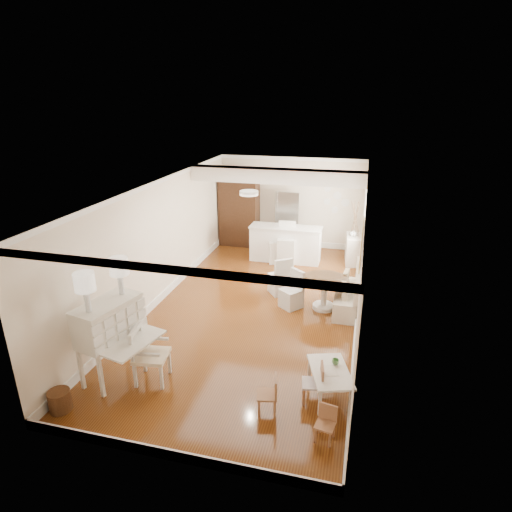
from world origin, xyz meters
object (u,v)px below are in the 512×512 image
at_px(dining_table, 324,294).
at_px(slip_chair_far, 280,275).
at_px(kids_chair_c, 325,424).
at_px(kids_table, 329,383).
at_px(kids_chair_a, 267,394).
at_px(slip_chair_near, 291,290).
at_px(wicker_basket, 60,401).
at_px(bar_stool_right, 286,244).
at_px(breakfast_counter, 285,244).
at_px(fridge, 298,222).
at_px(bar_stool_left, 277,245).
at_px(sideboard, 353,249).
at_px(kids_chair_b, 313,383).
at_px(gustavian_armchair, 151,355).
at_px(pantry_cabinet, 239,210).
at_px(secretary_bureau, 111,340).

distance_m(dining_table, slip_chair_far, 1.26).
bearing_deg(slip_chair_far, kids_chair_c, 72.60).
height_order(kids_table, kids_chair_a, kids_chair_a).
bearing_deg(slip_chair_near, wicker_basket, -84.62).
bearing_deg(kids_chair_a, slip_chair_near, 171.18).
distance_m(dining_table, bar_stool_right, 2.87).
height_order(kids_table, dining_table, dining_table).
distance_m(breakfast_counter, fridge, 1.14).
xyz_separation_m(wicker_basket, slip_chair_far, (2.43, 4.92, 0.30)).
relative_size(bar_stool_left, fridge, 0.57).
distance_m(bar_stool_left, sideboard, 2.18).
height_order(kids_chair_a, fridge, fridge).
bearing_deg(kids_table, bar_stool_left, 109.96).
xyz_separation_m(dining_table, breakfast_counter, (-1.40, 2.75, 0.15)).
bearing_deg(bar_stool_right, kids_chair_a, -88.51).
bearing_deg(slip_chair_near, bar_stool_right, 142.08).
xyz_separation_m(slip_chair_near, fridge, (-0.48, 3.92, 0.47)).
relative_size(kids_chair_a, kids_chair_b, 0.94).
bearing_deg(wicker_basket, breakfast_counter, 73.17).
height_order(wicker_basket, kids_chair_c, kids_chair_c).
xyz_separation_m(kids_chair_c, bar_stool_right, (-1.76, 6.50, 0.33)).
height_order(gustavian_armchair, slip_chair_far, gustavian_armchair).
relative_size(kids_table, breakfast_counter, 0.47).
relative_size(gustavian_armchair, kids_table, 1.03).
xyz_separation_m(slip_chair_near, sideboard, (1.22, 3.17, -0.03)).
distance_m(kids_chair_c, pantry_cabinet, 8.61).
height_order(secretary_bureau, bar_stool_left, secretary_bureau).
relative_size(slip_chair_near, bar_stool_right, 0.72).
xyz_separation_m(bar_stool_right, fridge, (0.13, 1.28, 0.30)).
xyz_separation_m(pantry_cabinet, fridge, (1.90, -0.03, -0.25)).
height_order(kids_chair_b, breakfast_counter, breakfast_counter).
relative_size(kids_chair_c, breakfast_counter, 0.26).
distance_m(kids_table, fridge, 7.03).
bearing_deg(bar_stool_right, kids_table, -79.05).
height_order(kids_table, sideboard, sideboard).
bearing_deg(pantry_cabinet, fridge, -0.90).
bearing_deg(slip_chair_far, kids_chair_b, 72.48).
distance_m(secretary_bureau, fridge, 7.46).
height_order(wicker_basket, fridge, fridge).
bearing_deg(kids_chair_b, gustavian_armchair, -96.75).
xyz_separation_m(secretary_bureau, gustavian_armchair, (0.68, 0.06, -0.21)).
xyz_separation_m(kids_chair_b, bar_stool_right, (-1.49, 5.71, 0.27)).
height_order(slip_chair_far, sideboard, slip_chair_far).
relative_size(gustavian_armchair, bar_stool_right, 0.82).
xyz_separation_m(kids_table, sideboard, (0.10, 6.07, 0.17)).
bearing_deg(pantry_cabinet, bar_stool_right, -36.56).
bearing_deg(kids_chair_a, sideboard, 158.81).
height_order(dining_table, bar_stool_right, bar_stool_right).
xyz_separation_m(kids_chair_c, fridge, (-1.63, 7.78, 0.63)).
relative_size(bar_stool_left, bar_stool_right, 0.85).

